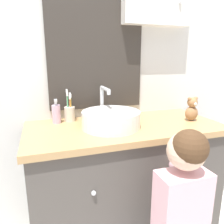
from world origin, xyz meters
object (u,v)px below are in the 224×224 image
at_px(soap_dispenser, 56,114).
at_px(child_figure, 181,215).
at_px(teddy_bear, 192,109).
at_px(sink_basin, 111,119).
at_px(toothbrush_holder, 70,113).

relative_size(soap_dispenser, child_figure, 0.16).
xyz_separation_m(soap_dispenser, teddy_bear, (0.83, -0.21, 0.01)).
bearing_deg(child_figure, teddy_bear, 50.47).
bearing_deg(soap_dispenser, sink_basin, -32.02).
height_order(soap_dispenser, teddy_bear, teddy_bear).
height_order(soap_dispenser, child_figure, soap_dispenser).
xyz_separation_m(sink_basin, teddy_bear, (0.53, -0.03, 0.02)).
bearing_deg(soap_dispenser, teddy_bear, -14.15).
bearing_deg(toothbrush_holder, child_figure, -57.75).
height_order(toothbrush_holder, child_figure, toothbrush_holder).
bearing_deg(child_figure, toothbrush_holder, 122.25).
distance_m(toothbrush_holder, teddy_bear, 0.78).
bearing_deg(toothbrush_holder, teddy_bear, -17.27).
distance_m(sink_basin, toothbrush_holder, 0.29).
distance_m(sink_basin, soap_dispenser, 0.35).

